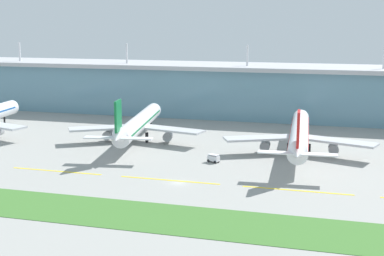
# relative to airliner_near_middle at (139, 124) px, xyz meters

# --- Properties ---
(ground_plane) EXTENTS (600.00, 600.00, 0.00)m
(ground_plane) POSITION_rel_airliner_near_middle_xyz_m (28.66, -45.43, -6.45)
(ground_plane) COLOR gray
(terminal_building) EXTENTS (288.00, 34.00, 32.22)m
(terminal_building) POSITION_rel_airliner_near_middle_xyz_m (28.66, 62.39, 5.36)
(terminal_building) COLOR #6693A8
(terminal_building) RESTS_ON ground
(airliner_near_middle) EXTENTS (48.18, 67.17, 18.90)m
(airliner_near_middle) POSITION_rel_airliner_near_middle_xyz_m (0.00, 0.00, 0.00)
(airliner_near_middle) COLOR silver
(airliner_near_middle) RESTS_ON ground
(airliner_far_middle) EXTENTS (48.70, 71.77, 18.90)m
(airliner_far_middle) POSITION_rel_airliner_near_middle_xyz_m (56.61, -3.05, 0.00)
(airliner_far_middle) COLOR white
(airliner_far_middle) RESTS_ON ground
(taxiway_stripe_mid_west) EXTENTS (28.00, 0.70, 0.04)m
(taxiway_stripe_mid_west) POSITION_rel_airliner_near_middle_xyz_m (-8.34, -43.68, -6.43)
(taxiway_stripe_mid_west) COLOR yellow
(taxiway_stripe_mid_west) RESTS_ON ground
(taxiway_stripe_centre) EXTENTS (28.00, 0.70, 0.04)m
(taxiway_stripe_centre) POSITION_rel_airliner_near_middle_xyz_m (25.66, -43.68, -6.43)
(taxiway_stripe_centre) COLOR yellow
(taxiway_stripe_centre) RESTS_ON ground
(taxiway_stripe_mid_east) EXTENTS (28.00, 0.70, 0.04)m
(taxiway_stripe_mid_east) POSITION_rel_airliner_near_middle_xyz_m (59.66, -43.68, -6.43)
(taxiway_stripe_mid_east) COLOR yellow
(taxiway_stripe_mid_east) RESTS_ON ground
(grass_verge) EXTENTS (300.00, 18.00, 0.10)m
(grass_verge) POSITION_rel_airliner_near_middle_xyz_m (28.66, -71.64, -6.40)
(grass_verge) COLOR #3D702D
(grass_verge) RESTS_ON ground
(baggage_cart) EXTENTS (4.02, 3.16, 2.48)m
(baggage_cart) POSITION_rel_airliner_near_middle_xyz_m (32.60, -21.73, -5.19)
(baggage_cart) COLOR silver
(baggage_cart) RESTS_ON ground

